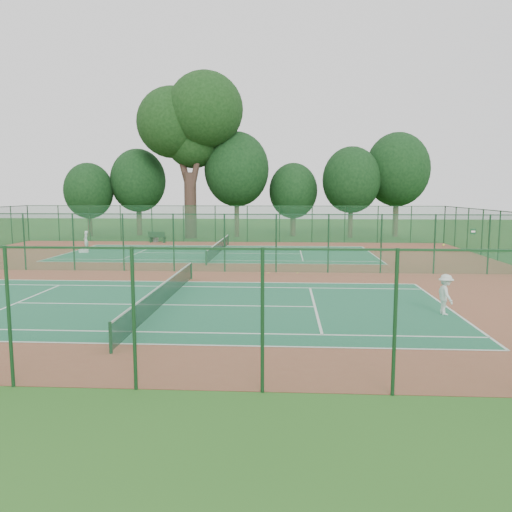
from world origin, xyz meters
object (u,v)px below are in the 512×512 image
Objects in this scene: player_near at (446,294)px; bench at (157,237)px; player_far at (86,240)px; trash_bin at (156,237)px; kit_bag at (84,251)px; big_tree at (191,122)px.

player_near is 32.58m from bench.
trash_bin is at bearing 141.29° from player_far.
player_near is at bearing -38.98° from kit_bag.
trash_bin is at bearing 69.89° from kit_bag.
kit_bag is at bearing -111.56° from trash_bin.
player_near is at bearing 40.39° from player_far.
big_tree is at bearing 66.39° from kit_bag.
trash_bin is 12.55m from big_tree.
kit_bag is (0.66, -2.08, -0.65)m from player_far.
player_far reaches higher than bench.
player_near is 0.90× the size of bench.
player_near is at bearing -45.01° from bench.
bench is (-18.33, 26.93, -0.26)m from player_near.
bench is at bearing -115.08° from big_tree.
kit_bag is at bearing 10.53° from player_far.
player_far reaches higher than kit_bag.
kit_bag is (-3.47, -8.77, -0.34)m from trash_bin.
trash_bin is (-18.64, 27.61, -0.32)m from player_near.
kit_bag is at bearing 42.88° from player_near.
player_far is 2.13× the size of kit_bag.
trash_bin is 1.32× the size of kit_bag.
big_tree is at bearing 75.67° from bench.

